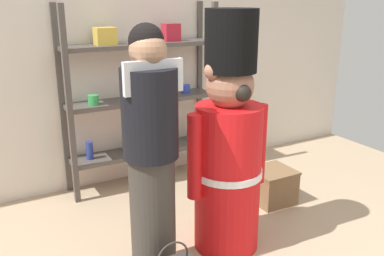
{
  "coord_description": "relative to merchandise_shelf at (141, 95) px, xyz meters",
  "views": [
    {
      "loc": [
        -1.24,
        -1.81,
        1.85
      ],
      "look_at": [
        0.07,
        0.54,
        1.0
      ],
      "focal_mm": 39.46,
      "sensor_mm": 36.0,
      "label": 1
    }
  ],
  "objects": [
    {
      "name": "back_wall",
      "position": [
        -0.3,
        0.22,
        0.39
      ],
      "size": [
        6.4,
        0.12,
        2.6
      ],
      "primitive_type": "cube",
      "color": "silver",
      "rests_on": "ground_plane"
    },
    {
      "name": "display_crate",
      "position": [
        0.85,
        -1.03,
        -0.75
      ],
      "size": [
        0.37,
        0.36,
        0.32
      ],
      "color": "brown",
      "rests_on": "ground_plane"
    },
    {
      "name": "person_shopper",
      "position": [
        -0.54,
        -1.46,
        -0.03
      ],
      "size": [
        0.37,
        0.36,
        1.7
      ],
      "color": "#38332D",
      "rests_on": "ground_plane"
    },
    {
      "name": "merchandise_shelf",
      "position": [
        0.0,
        0.0,
        0.0
      ],
      "size": [
        1.53,
        0.35,
        1.79
      ],
      "color": "#4C4742",
      "rests_on": "ground_plane"
    },
    {
      "name": "teddy_bear_guard",
      "position": [
        0.08,
        -1.42,
        -0.12
      ],
      "size": [
        0.66,
        0.51,
        1.77
      ],
      "color": "red",
      "rests_on": "ground_plane"
    }
  ]
}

